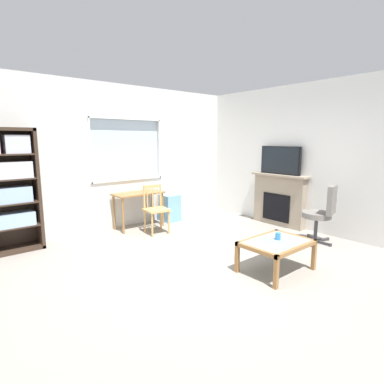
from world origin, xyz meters
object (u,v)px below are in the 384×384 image
at_px(sippy_cup, 278,236).
at_px(wooden_chair, 156,209).
at_px(bookshelf, 5,187).
at_px(tv, 280,160).
at_px(office_chair, 322,211).
at_px(coffee_table, 276,245).
at_px(desk_under_window, 138,198).
at_px(fireplace, 279,200).
at_px(plastic_drawer_unit, 169,208).

bearing_deg(sippy_cup, wooden_chair, 98.15).
height_order(bookshelf, tv, bookshelf).
bearing_deg(office_chair, sippy_cup, -174.02).
bearing_deg(coffee_table, sippy_cup, 24.06).
xyz_separation_m(desk_under_window, wooden_chair, (0.06, -0.51, -0.13)).
xyz_separation_m(bookshelf, wooden_chair, (2.30, -0.62, -0.56)).
xyz_separation_m(fireplace, coffee_table, (-1.97, -1.33, -0.17)).
bearing_deg(coffee_table, fireplace, 34.03).
xyz_separation_m(wooden_chair, tv, (2.24, -1.14, 0.87)).
bearing_deg(bookshelf, coffee_table, -50.13).
relative_size(bookshelf, sippy_cup, 21.32).
bearing_deg(bookshelf, tv, -21.20).
bearing_deg(office_chair, tv, 70.18).
bearing_deg(plastic_drawer_unit, fireplace, -47.98).
bearing_deg(desk_under_window, wooden_chair, -82.96).
distance_m(coffee_table, sippy_cup, 0.13).
relative_size(desk_under_window, fireplace, 0.80).
relative_size(bookshelf, plastic_drawer_unit, 3.36).
relative_size(bookshelf, desk_under_window, 1.96).
xyz_separation_m(tv, office_chair, (-0.41, -1.15, -0.78)).
xyz_separation_m(wooden_chair, plastic_drawer_unit, (0.72, 0.56, -0.18)).
bearing_deg(desk_under_window, fireplace, -35.50).
bearing_deg(wooden_chair, plastic_drawer_unit, 38.07).
distance_m(wooden_chair, office_chair, 2.93).
bearing_deg(coffee_table, office_chair, 6.84).
distance_m(bookshelf, fireplace, 4.91).
xyz_separation_m(plastic_drawer_unit, fireplace, (1.54, -1.70, 0.24)).
relative_size(desk_under_window, tv, 1.09).
xyz_separation_m(fireplace, office_chair, (-0.43, -1.15, 0.03)).
relative_size(desk_under_window, sippy_cup, 10.90).
bearing_deg(wooden_chair, tv, -27.00).
distance_m(plastic_drawer_unit, fireplace, 2.31).
xyz_separation_m(wooden_chair, coffee_table, (0.28, -2.47, -0.11)).
distance_m(fireplace, office_chair, 1.23).
bearing_deg(sippy_cup, coffee_table, -155.94).
relative_size(office_chair, sippy_cup, 11.11).
height_order(desk_under_window, office_chair, office_chair).
distance_m(office_chair, coffee_table, 1.57).
height_order(office_chair, coffee_table, office_chair).
bearing_deg(plastic_drawer_unit, desk_under_window, -176.35).
xyz_separation_m(wooden_chair, office_chair, (1.82, -2.29, 0.09)).
xyz_separation_m(desk_under_window, coffee_table, (0.34, -2.99, -0.24)).
relative_size(plastic_drawer_unit, fireplace, 0.46).
distance_m(desk_under_window, wooden_chair, 0.54).
distance_m(tv, coffee_table, 2.56).
xyz_separation_m(desk_under_window, sippy_cup, (0.41, -2.96, -0.14)).
xyz_separation_m(wooden_chair, sippy_cup, (0.35, -2.44, -0.00)).
distance_m(wooden_chair, coffee_table, 2.49).
height_order(plastic_drawer_unit, tv, tv).
bearing_deg(fireplace, plastic_drawer_unit, 132.02).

